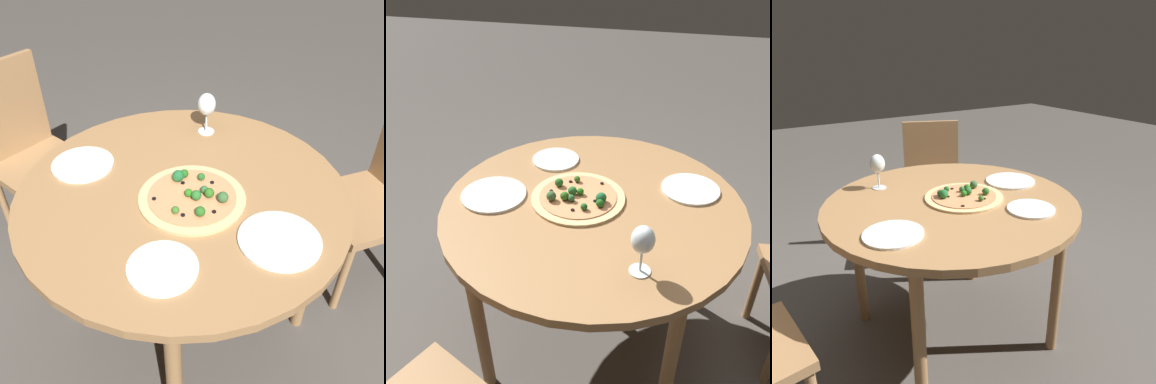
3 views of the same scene
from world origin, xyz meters
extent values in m
plane|color=#4C4742|center=(0.00, 0.00, 0.00)|extent=(12.00, 12.00, 0.00)
cylinder|color=olive|center=(0.00, 0.00, 0.72)|extent=(1.12, 1.12, 0.03)
cylinder|color=olive|center=(0.35, -0.35, 0.35)|extent=(0.05, 0.05, 0.70)
cylinder|color=olive|center=(-0.35, 0.35, 0.35)|extent=(0.05, 0.05, 0.70)
cylinder|color=olive|center=(0.35, 0.35, 0.35)|extent=(0.05, 0.05, 0.70)
cube|color=#997047|center=(0.77, -0.32, 0.41)|extent=(0.52, 0.52, 0.04)
cylinder|color=#997047|center=(0.67, -0.10, 0.20)|extent=(0.04, 0.04, 0.39)
cylinder|color=#997047|center=(0.54, -0.41, 0.20)|extent=(0.04, 0.04, 0.39)
cylinder|color=#997047|center=(0.99, -0.23, 0.20)|extent=(0.04, 0.04, 0.39)
cube|color=#997047|center=(-0.13, 0.91, 0.41)|extent=(0.45, 0.45, 0.04)
cube|color=#997047|center=(-0.15, 1.09, 0.67)|extent=(0.38, 0.08, 0.47)
cylinder|color=#997047|center=(-0.27, 0.71, 0.20)|extent=(0.04, 0.04, 0.39)
cylinder|color=#997047|center=(0.07, 0.76, 0.20)|extent=(0.04, 0.04, 0.39)
cylinder|color=#997047|center=(-0.32, 1.05, 0.20)|extent=(0.04, 0.04, 0.39)
cylinder|color=#997047|center=(0.02, 1.10, 0.20)|extent=(0.04, 0.04, 0.39)
cylinder|color=tan|center=(-0.01, -0.06, 0.74)|extent=(0.36, 0.36, 0.01)
cylinder|color=tan|center=(-0.01, -0.06, 0.75)|extent=(0.29, 0.29, 0.00)
sphere|color=#336422|center=(-0.11, -0.09, 0.76)|extent=(0.02, 0.02, 0.02)
sphere|color=#215822|center=(0.07, -0.02, 0.76)|extent=(0.03, 0.03, 0.03)
sphere|color=#256327|center=(-0.01, -0.08, 0.77)|extent=(0.03, 0.03, 0.03)
sphere|color=#1F6C29|center=(0.01, 0.03, 0.77)|extent=(0.04, 0.04, 0.04)
sphere|color=#2A5F1B|center=(0.03, -0.10, 0.77)|extent=(0.03, 0.03, 0.03)
sphere|color=#245C1E|center=(-0.06, -0.15, 0.77)|extent=(0.03, 0.03, 0.03)
sphere|color=#31582E|center=(0.04, -0.15, 0.77)|extent=(0.04, 0.04, 0.04)
sphere|color=#256A18|center=(-0.02, -0.05, 0.76)|extent=(0.03, 0.03, 0.03)
sphere|color=#1C5B2E|center=(0.01, 0.03, 0.77)|extent=(0.04, 0.04, 0.04)
sphere|color=#1D5A18|center=(0.04, 0.03, 0.77)|extent=(0.03, 0.03, 0.03)
sphere|color=#2B5B30|center=(0.03, -0.08, 0.76)|extent=(0.03, 0.03, 0.03)
cylinder|color=black|center=(0.09, -0.06, 0.75)|extent=(0.01, 0.01, 0.00)
cylinder|color=black|center=(-0.11, 0.01, 0.75)|extent=(0.01, 0.01, 0.00)
cylinder|color=black|center=(-0.01, -0.17, 0.75)|extent=(0.01, 0.01, 0.00)
cylinder|color=black|center=(-0.10, -0.11, 0.75)|extent=(0.01, 0.01, 0.00)
cylinder|color=black|center=(0.01, 0.01, 0.75)|extent=(0.01, 0.01, 0.00)
cylinder|color=silver|center=(0.32, 0.21, 0.74)|extent=(0.07, 0.07, 0.00)
cylinder|color=silver|center=(0.32, 0.21, 0.78)|extent=(0.01, 0.01, 0.08)
ellipsoid|color=silver|center=(0.32, 0.21, 0.86)|extent=(0.07, 0.07, 0.09)
cylinder|color=silver|center=(-0.27, -0.23, 0.74)|extent=(0.20, 0.20, 0.01)
cylinder|color=silver|center=(-0.17, 0.35, 0.74)|extent=(0.22, 0.22, 0.01)
cylinder|color=silver|center=(0.05, -0.38, 0.74)|extent=(0.25, 0.25, 0.01)
camera|label=1|loc=(-0.74, -0.85, 1.64)|focal=40.00mm
camera|label=2|loc=(1.28, 0.26, 1.65)|focal=40.00mm
camera|label=3|loc=(-1.33, 0.79, 1.38)|focal=35.00mm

